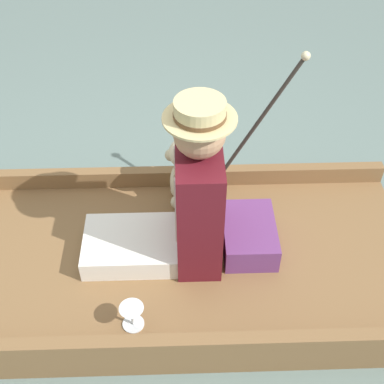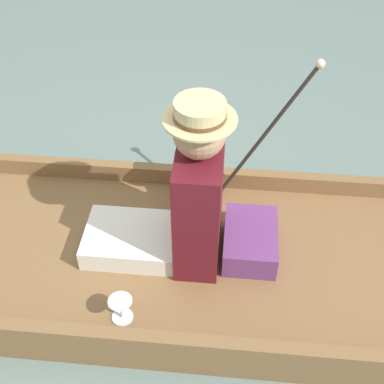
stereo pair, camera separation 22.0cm
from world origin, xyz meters
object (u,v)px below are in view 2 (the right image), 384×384
Objects in this scene: seated_person at (183,201)px; walking_cane at (274,123)px; teddy_bear at (193,173)px; wine_glass at (121,305)px.

walking_cane is (0.44, -0.40, 0.14)m from seated_person.
walking_cane is (0.07, -0.39, 0.29)m from teddy_bear.
teddy_bear reaches higher than wine_glass.
seated_person reaches higher than wine_glass.
seated_person is 1.04× the size of walking_cane.
teddy_bear is 3.47× the size of wine_glass.
walking_cane is at bearing -38.09° from seated_person.
walking_cane is (0.84, -0.62, 0.40)m from wine_glass.
teddy_bear is 0.81m from wine_glass.
seated_person reaches higher than teddy_bear.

